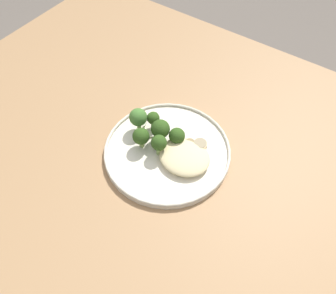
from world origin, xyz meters
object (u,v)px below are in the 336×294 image
(dinner_plate, at_px, (168,150))
(seared_scallop_tiny_bay, at_px, (188,143))
(seared_scallop_large_seared, at_px, (200,157))
(broccoli_floret_rear_charred, at_px, (153,119))
(broccoli_floret_tall_stalk, at_px, (160,129))
(seared_scallop_tilted_round, at_px, (178,165))
(broccoli_floret_left_leaning, at_px, (159,143))
(broccoli_floret_beside_noodles, at_px, (177,136))
(broccoli_floret_split_head, at_px, (141,137))
(broccoli_floret_front_edge, at_px, (138,117))
(seared_scallop_on_noodles, at_px, (200,145))
(seared_scallop_front_small, at_px, (172,155))

(dinner_plate, xyz_separation_m, seared_scallop_tiny_bay, (-0.03, -0.03, 0.01))
(seared_scallop_large_seared, relative_size, broccoli_floret_rear_charred, 0.60)
(broccoli_floret_tall_stalk, bearing_deg, dinner_plate, 156.71)
(seared_scallop_large_seared, distance_m, seared_scallop_tilted_round, 0.05)
(seared_scallop_tiny_bay, bearing_deg, broccoli_floret_left_leaning, 51.39)
(seared_scallop_tiny_bay, bearing_deg, dinner_plate, 46.05)
(seared_scallop_large_seared, xyz_separation_m, broccoli_floret_rear_charred, (0.14, -0.02, 0.02))
(seared_scallop_large_seared, bearing_deg, broccoli_floret_beside_noodles, -7.29)
(seared_scallop_large_seared, height_order, broccoli_floret_beside_noodles, broccoli_floret_beside_noodles)
(broccoli_floret_beside_noodles, bearing_deg, seared_scallop_tilted_round, 126.36)
(broccoli_floret_split_head, bearing_deg, broccoli_floret_rear_charred, -79.78)
(broccoli_floret_front_edge, relative_size, broccoli_floret_split_head, 1.13)
(seared_scallop_on_noodles, bearing_deg, seared_scallop_front_small, 57.71)
(broccoli_floret_beside_noodles, relative_size, broccoli_floret_split_head, 0.88)
(dinner_plate, bearing_deg, broccoli_floret_split_head, 24.89)
(broccoli_floret_left_leaning, bearing_deg, seared_scallop_on_noodles, -136.79)
(broccoli_floret_tall_stalk, relative_size, broccoli_floret_left_leaning, 1.10)
(seared_scallop_tilted_round, height_order, broccoli_floret_left_leaning, broccoli_floret_left_leaning)
(seared_scallop_tiny_bay, relative_size, broccoli_floret_beside_noodles, 0.49)
(seared_scallop_front_small, bearing_deg, broccoli_floret_beside_noodles, -69.66)
(seared_scallop_on_noodles, relative_size, seared_scallop_tiny_bay, 1.35)
(broccoli_floret_tall_stalk, height_order, broccoli_floret_split_head, broccoli_floret_tall_stalk)
(broccoli_floret_rear_charred, bearing_deg, broccoli_floret_beside_noodles, 172.10)
(broccoli_floret_front_edge, height_order, broccoli_floret_beside_noodles, broccoli_floret_front_edge)
(seared_scallop_on_noodles, relative_size, seared_scallop_tilted_round, 1.35)
(broccoli_floret_tall_stalk, relative_size, broccoli_floret_front_edge, 1.01)
(seared_scallop_tiny_bay, distance_m, seared_scallop_tilted_round, 0.06)
(broccoli_floret_front_edge, xyz_separation_m, broccoli_floret_split_head, (-0.04, 0.04, -0.01))
(seared_scallop_on_noodles, distance_m, seared_scallop_large_seared, 0.03)
(seared_scallop_tilted_round, bearing_deg, seared_scallop_large_seared, -121.72)
(seared_scallop_tiny_bay, xyz_separation_m, seared_scallop_front_small, (0.01, 0.05, -0.00))
(seared_scallop_tiny_bay, distance_m, seared_scallop_front_small, 0.05)
(broccoli_floret_tall_stalk, bearing_deg, seared_scallop_large_seared, -177.84)
(seared_scallop_front_small, distance_m, broccoli_floret_beside_noodles, 0.04)
(broccoli_floret_beside_noodles, bearing_deg, seared_scallop_tiny_bay, -161.94)
(seared_scallop_on_noodles, xyz_separation_m, broccoli_floret_tall_stalk, (0.09, 0.03, 0.03))
(seared_scallop_tilted_round, height_order, broccoli_floret_split_head, broccoli_floret_split_head)
(broccoli_floret_beside_noodles, bearing_deg, dinner_plate, 74.75)
(seared_scallop_front_small, bearing_deg, broccoli_floret_rear_charred, -29.25)
(broccoli_floret_tall_stalk, xyz_separation_m, broccoli_floret_front_edge, (0.06, 0.00, 0.00))
(broccoli_floret_left_leaning, xyz_separation_m, broccoli_floret_split_head, (0.05, 0.01, -0.00))
(broccoli_floret_rear_charred, distance_m, broccoli_floret_split_head, 0.06)
(seared_scallop_tiny_bay, distance_m, broccoli_floret_rear_charred, 0.10)
(broccoli_floret_rear_charred, height_order, broccoli_floret_front_edge, broccoli_floret_front_edge)
(seared_scallop_tiny_bay, distance_m, broccoli_floret_beside_noodles, 0.03)
(seared_scallop_large_seared, relative_size, broccoli_floret_front_edge, 0.47)
(broccoli_floret_front_edge, bearing_deg, dinner_plate, 172.55)
(seared_scallop_tiny_bay, distance_m, broccoli_floret_split_head, 0.11)
(seared_scallop_large_seared, bearing_deg, dinner_plate, 12.50)
(seared_scallop_on_noodles, distance_m, broccoli_floret_front_edge, 0.16)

